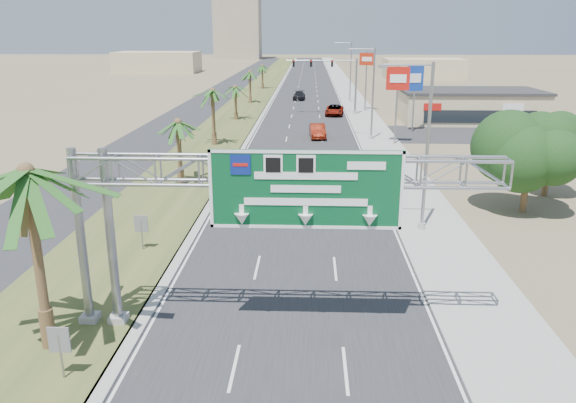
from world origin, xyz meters
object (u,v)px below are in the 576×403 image
(sign_gantry, at_px, (265,185))
(signal_mast, at_px, (342,81))
(store_building, at_px, (469,107))
(pole_sign_red_far, at_px, (367,64))
(car_left_lane, at_px, (273,166))
(pole_sign_blue, at_px, (415,81))
(palm_near, at_px, (26,173))
(car_far, at_px, (299,96))
(pole_sign_red_near, at_px, (398,83))
(car_right_lane, at_px, (334,110))
(car_mid_lane, at_px, (317,131))

(sign_gantry, distance_m, signal_mast, 62.37)
(store_building, distance_m, pole_sign_red_far, 17.08)
(car_left_lane, xyz_separation_m, pole_sign_blue, (15.45, 21.98, 5.27))
(store_building, xyz_separation_m, pole_sign_red_far, (-13.00, 9.88, 5.00))
(palm_near, bearing_deg, store_building, 61.72)
(car_far, bearing_deg, signal_mast, -67.85)
(pole_sign_red_near, bearing_deg, pole_sign_blue, 67.97)
(car_far, relative_size, pole_sign_red_far, 0.56)
(signal_mast, distance_m, pole_sign_red_far, 5.88)
(store_building, xyz_separation_m, car_right_lane, (-17.84, 5.17, -1.26))
(store_building, xyz_separation_m, pole_sign_blue, (-9.00, -8.50, 4.06))
(car_mid_lane, height_order, pole_sign_red_near, pole_sign_red_near)
(car_left_lane, bearing_deg, pole_sign_red_far, 71.38)
(car_right_lane, distance_m, pole_sign_red_near, 23.15)
(pole_sign_blue, bearing_deg, pole_sign_red_near, -112.03)
(car_right_lane, bearing_deg, store_building, -10.79)
(pole_sign_red_near, bearing_deg, car_right_lane, 104.45)
(sign_gantry, bearing_deg, car_mid_lane, 86.60)
(palm_near, distance_m, pole_sign_red_far, 70.28)
(sign_gantry, xyz_separation_m, car_right_lane, (5.22, 61.25, -5.31))
(store_building, relative_size, car_far, 3.63)
(car_right_lane, bearing_deg, palm_near, -96.56)
(car_mid_lane, bearing_deg, pole_sign_red_far, 67.84)
(car_left_lane, relative_size, pole_sign_blue, 0.57)
(palm_near, distance_m, pole_sign_red_near, 45.60)
(sign_gantry, relative_size, pole_sign_red_far, 1.89)
(car_mid_lane, xyz_separation_m, car_right_lane, (2.66, 18.11, -0.05))
(pole_sign_blue, bearing_deg, pole_sign_red_far, 102.28)
(signal_mast, relative_size, car_mid_lane, 2.15)
(store_building, distance_m, pole_sign_red_near, 21.07)
(sign_gantry, xyz_separation_m, pole_sign_red_far, (10.06, 65.95, 0.94))
(signal_mast, xyz_separation_m, car_far, (-6.52, 18.57, -4.13))
(car_right_lane, height_order, pole_sign_blue, pole_sign_blue)
(car_left_lane, relative_size, car_mid_lane, 0.97)
(palm_near, xyz_separation_m, car_mid_lane, (10.70, 45.06, -6.14))
(palm_near, height_order, car_right_lane, palm_near)
(car_far, bearing_deg, pole_sign_red_far, -51.99)
(sign_gantry, xyz_separation_m, pole_sign_red_near, (10.81, 39.54, 0.47))
(signal_mast, xyz_separation_m, car_right_lane, (-1.02, -0.80, -4.11))
(sign_gantry, bearing_deg, pole_sign_blue, 73.53)
(palm_near, xyz_separation_m, store_building, (31.20, 58.00, -4.93))
(pole_sign_red_far, bearing_deg, car_far, 125.20)
(store_building, relative_size, pole_sign_red_far, 2.04)
(pole_sign_blue, distance_m, pole_sign_red_far, 18.83)
(store_building, relative_size, car_right_lane, 3.36)
(store_building, distance_m, pole_sign_blue, 13.03)
(pole_sign_red_near, relative_size, pole_sign_blue, 1.03)
(pole_sign_red_near, bearing_deg, car_mid_lane, 156.46)
(car_far, xyz_separation_m, pole_sign_blue, (14.35, -33.04, 5.34))
(car_left_lane, xyz_separation_m, pole_sign_red_far, (11.45, 40.35, 6.21))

